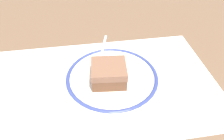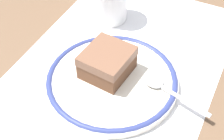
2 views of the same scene
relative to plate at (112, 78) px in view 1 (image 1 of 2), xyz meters
The scene contains 7 objects.
ground_plane 0.03m from the plate, 163.29° to the right, with size 2.40×2.40×0.00m, color brown.
placemat 0.03m from the plate, 163.29° to the right, with size 0.56×0.34×0.00m, color white.
plate is the anchor object (origin of this frame).
cake_slice 0.03m from the plate, 125.10° to the right, with size 0.09×0.08×0.05m.
spoon 0.09m from the plate, 100.11° to the left, with size 0.05×0.13×0.01m.
cup 0.19m from the plate, 152.11° to the right, with size 0.07×0.07×0.10m.
napkin 0.19m from the plate, 14.07° to the left, with size 0.10×0.09×0.00m, color white.
Camera 1 is at (-0.03, -0.37, 0.37)m, focal length 34.43 mm.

